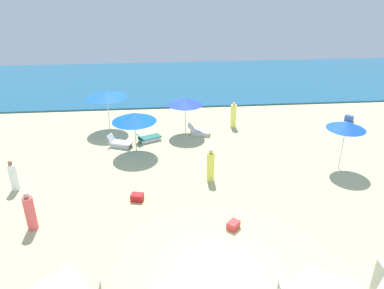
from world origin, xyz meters
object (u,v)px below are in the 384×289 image
(lounge_chair_2_0, at_px, (119,142))
(beachgoer_3, at_px, (233,116))
(lounge_chair_2_1, at_px, (148,138))
(beachgoer_4, at_px, (211,166))
(beachgoer_0, at_px, (13,176))
(umbrella_2, at_px, (134,117))
(lounge_chair_4_0, at_px, (198,131))
(cooler_box_1, at_px, (137,197))
(umbrella_4, at_px, (185,101))
(beachgoer_1, at_px, (30,213))
(cooler_box_0, at_px, (349,118))
(umbrella_3, at_px, (107,95))
(cooler_box_2, at_px, (233,225))
(umbrella_1, at_px, (346,125))

(lounge_chair_2_0, xyz_separation_m, beachgoer_3, (7.01, 2.27, 0.51))
(lounge_chair_2_1, height_order, beachgoer_4, beachgoer_4)
(beachgoer_3, bearing_deg, beachgoer_0, 63.91)
(umbrella_2, xyz_separation_m, lounge_chair_4_0, (3.68, 2.02, -1.82))
(beachgoer_0, bearing_deg, cooler_box_1, -69.32)
(cooler_box_1, bearing_deg, umbrella_2, -73.58)
(beachgoer_0, bearing_deg, umbrella_4, -20.86)
(lounge_chair_2_1, distance_m, beachgoer_1, 8.87)
(lounge_chair_2_0, height_order, lounge_chair_2_1, lounge_chair_2_0)
(lounge_chair_2_1, distance_m, umbrella_4, 3.09)
(umbrella_2, relative_size, beachgoer_0, 1.60)
(lounge_chair_2_0, bearing_deg, cooler_box_0, -58.07)
(umbrella_2, relative_size, cooler_box_1, 4.50)
(beachgoer_3, bearing_deg, cooler_box_1, 88.11)
(umbrella_2, bearing_deg, umbrella_3, 118.35)
(beachgoer_0, distance_m, cooler_box_2, 10.19)
(umbrella_1, xyz_separation_m, umbrella_4, (-7.49, 5.06, -0.29))
(lounge_chair_2_0, relative_size, lounge_chair_2_1, 0.94)
(umbrella_3, height_order, cooler_box_1, umbrella_3)
(umbrella_2, bearing_deg, beachgoer_0, -147.78)
(beachgoer_4, xyz_separation_m, cooler_box_0, (10.23, 6.71, -0.59))
(umbrella_4, height_order, beachgoer_4, umbrella_4)
(umbrella_4, relative_size, cooler_box_0, 4.42)
(umbrella_3, xyz_separation_m, cooler_box_0, (15.73, -0.02, -2.08))
(umbrella_4, xyz_separation_m, cooler_box_0, (11.01, 1.03, -1.88))
(cooler_box_0, relative_size, cooler_box_2, 1.06)
(beachgoer_4, bearing_deg, lounge_chair_2_1, 146.12)
(lounge_chair_2_1, distance_m, umbrella_3, 3.78)
(umbrella_2, bearing_deg, cooler_box_0, 13.50)
(lounge_chair_2_0, bearing_deg, cooler_box_2, -124.94)
(lounge_chair_4_0, height_order, cooler_box_0, lounge_chair_4_0)
(umbrella_1, height_order, cooler_box_1, umbrella_1)
(umbrella_2, bearing_deg, beachgoer_1, -120.44)
(umbrella_1, distance_m, umbrella_4, 9.04)
(beachgoer_3, bearing_deg, beachgoer_4, 104.52)
(beachgoer_4, height_order, cooler_box_2, beachgoer_4)
(lounge_chair_4_0, bearing_deg, cooler_box_1, 165.40)
(cooler_box_2, bearing_deg, umbrella_4, 50.85)
(beachgoer_3, bearing_deg, umbrella_1, 161.62)
(lounge_chair_2_1, xyz_separation_m, lounge_chair_4_0, (3.06, 0.69, 0.02))
(umbrella_1, bearing_deg, cooler_box_0, 59.98)
(beachgoer_0, height_order, beachgoer_4, beachgoer_4)
(beachgoer_4, relative_size, cooler_box_1, 3.13)
(umbrella_2, height_order, umbrella_3, umbrella_3)
(umbrella_3, relative_size, beachgoer_0, 1.66)
(lounge_chair_2_1, bearing_deg, umbrella_2, 130.07)
(umbrella_1, xyz_separation_m, beachgoer_3, (-4.38, 5.78, -1.58))
(umbrella_1, xyz_separation_m, beachgoer_4, (-6.71, -0.62, -1.58))
(lounge_chair_2_1, distance_m, beachgoer_3, 5.68)
(cooler_box_1, bearing_deg, cooler_box_2, 162.44)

